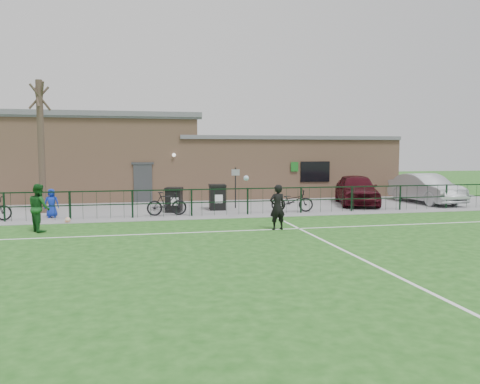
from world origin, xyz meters
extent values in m
plane|color=#1D5218|center=(0.00, 0.00, 0.00)|extent=(90.00, 90.00, 0.00)
cube|color=gray|center=(0.00, 13.50, 0.01)|extent=(34.00, 13.00, 0.02)
cube|color=white|center=(0.00, 7.80, 0.00)|extent=(28.00, 0.10, 0.01)
cube|color=white|center=(0.00, 4.00, 0.00)|extent=(28.00, 0.10, 0.01)
cube|color=white|center=(2.00, 0.00, 0.00)|extent=(0.10, 16.00, 0.01)
cube|color=black|center=(0.00, 8.00, 0.60)|extent=(28.00, 0.10, 1.20)
cylinder|color=#403127|center=(-8.00, 10.50, 3.00)|extent=(0.30, 0.30, 6.00)
cube|color=black|center=(-2.14, 9.50, 0.55)|extent=(0.87, 0.94, 1.05)
cube|color=black|center=(-0.05, 9.91, 0.58)|extent=(0.80, 0.89, 1.12)
cylinder|color=black|center=(0.93, 10.33, 1.02)|extent=(0.08, 0.08, 2.00)
imported|color=#400B15|center=(7.44, 10.46, 0.82)|extent=(3.20, 5.05, 1.60)
imported|color=#B4B6BD|center=(11.43, 10.33, 0.81)|extent=(1.91, 4.85, 1.57)
imported|color=black|center=(-2.54, 8.37, 0.54)|extent=(1.74, 0.53, 1.04)
imported|color=black|center=(3.22, 8.44, 0.53)|extent=(2.03, 1.09, 1.01)
imported|color=#122CAA|center=(-7.35, 8.80, 0.63)|extent=(0.61, 0.41, 1.22)
imported|color=black|center=(1.15, 3.96, 0.82)|extent=(0.65, 0.49, 1.64)
sphere|color=white|center=(0.62, 6.66, 1.72)|extent=(0.22, 0.22, 0.22)
imported|color=#17521E|center=(-7.17, 5.38, 0.85)|extent=(0.97, 1.04, 1.70)
sphere|color=white|center=(-6.50, 7.24, 0.11)|extent=(0.23, 0.23, 0.23)
cube|color=tan|center=(0.00, 16.50, 1.75)|extent=(24.00, 5.00, 3.50)
cube|color=tan|center=(-6.24, 16.50, 4.10)|extent=(11.52, 5.00, 1.20)
cube|color=slate|center=(-6.24, 16.50, 4.82)|extent=(12.02, 5.40, 0.28)
cube|color=slate|center=(5.28, 16.50, 3.60)|extent=(13.44, 5.30, 0.22)
cube|color=#383A3D|center=(-3.50, 13.97, 1.05)|extent=(1.00, 0.08, 2.10)
cube|color=black|center=(6.50, 13.97, 1.60)|extent=(1.80, 0.08, 1.20)
cube|color=#19661E|center=(5.20, 13.92, 1.90)|extent=(0.45, 0.04, 0.55)
camera|label=1|loc=(-3.71, -12.11, 2.87)|focal=35.00mm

